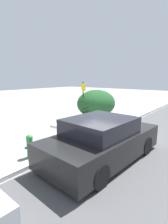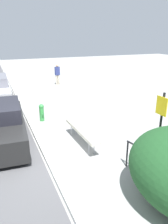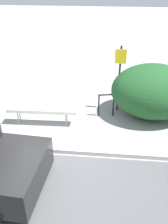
{
  "view_description": "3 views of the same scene",
  "coord_description": "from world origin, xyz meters",
  "px_view_note": "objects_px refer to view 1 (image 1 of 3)",
  "views": [
    {
      "loc": [
        -6.29,
        -4.09,
        2.53
      ],
      "look_at": [
        0.34,
        1.24,
        0.85
      ],
      "focal_mm": 28.0,
      "sensor_mm": 36.0,
      "label": 1
    },
    {
      "loc": [
        5.74,
        -1.24,
        3.61
      ],
      "look_at": [
        -0.76,
        1.5,
        1.1
      ],
      "focal_mm": 35.0,
      "sensor_mm": 36.0,
      "label": 2
    },
    {
      "loc": [
        1.44,
        -5.31,
        4.4
      ],
      "look_at": [
        0.87,
        0.4,
        1.07
      ],
      "focal_mm": 40.0,
      "sensor_mm": 36.0,
      "label": 3
    }
  ],
  "objects_px": {
    "bench": "(70,122)",
    "bike_rack": "(85,113)",
    "sign_post": "(83,97)",
    "fire_hydrant": "(30,145)",
    "parked_car_near": "(102,140)"
  },
  "relations": [
    {
      "from": "bench",
      "to": "bike_rack",
      "type": "height_order",
      "value": "bike_rack"
    },
    {
      "from": "bench",
      "to": "sign_post",
      "type": "distance_m",
      "value": 2.79
    },
    {
      "from": "bench",
      "to": "sign_post",
      "type": "bearing_deg",
      "value": 24.4
    },
    {
      "from": "fire_hydrant",
      "to": "parked_car_near",
      "type": "bearing_deg",
      "value": -54.48
    },
    {
      "from": "fire_hydrant",
      "to": "parked_car_near",
      "type": "relative_size",
      "value": 0.18
    },
    {
      "from": "bench",
      "to": "fire_hydrant",
      "type": "bearing_deg",
      "value": -165.32
    },
    {
      "from": "bench",
      "to": "fire_hydrant",
      "type": "distance_m",
      "value": 2.83
    },
    {
      "from": "parked_car_near",
      "to": "sign_post",
      "type": "bearing_deg",
      "value": 49.2
    },
    {
      "from": "bike_rack",
      "to": "bench",
      "type": "bearing_deg",
      "value": -160.12
    },
    {
      "from": "bench",
      "to": "parked_car_near",
      "type": "distance_m",
      "value": 3.0
    },
    {
      "from": "sign_post",
      "to": "parked_car_near",
      "type": "relative_size",
      "value": 0.55
    },
    {
      "from": "bench",
      "to": "bike_rack",
      "type": "xyz_separation_m",
      "value": [
        2.0,
        0.72,
        -0.01
      ]
    },
    {
      "from": "bike_rack",
      "to": "fire_hydrant",
      "type": "bearing_deg",
      "value": -162.28
    },
    {
      "from": "bike_rack",
      "to": "sign_post",
      "type": "height_order",
      "value": "sign_post"
    },
    {
      "from": "bike_rack",
      "to": "fire_hydrant",
      "type": "relative_size",
      "value": 1.08
    }
  ]
}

